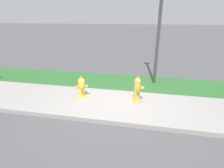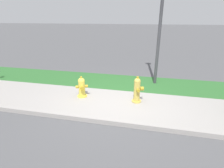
# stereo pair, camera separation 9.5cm
# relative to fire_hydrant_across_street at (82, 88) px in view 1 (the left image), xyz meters

# --- Properties ---
(ground_plane) EXTENTS (120.00, 120.00, 0.00)m
(ground_plane) POSITION_rel_fire_hydrant_across_street_xyz_m (1.14, -0.23, -0.32)
(ground_plane) COLOR #515154
(sidewalk_pavement) EXTENTS (18.00, 1.92, 0.01)m
(sidewalk_pavement) POSITION_rel_fire_hydrant_across_street_xyz_m (1.14, -0.23, -0.32)
(sidewalk_pavement) COLOR #9E9993
(sidewalk_pavement) RESTS_ON ground
(grass_verge) EXTENTS (18.00, 1.73, 0.01)m
(grass_verge) POSITION_rel_fire_hydrant_across_street_xyz_m (1.14, 1.59, -0.32)
(grass_verge) COLOR #2D662D
(grass_verge) RESTS_ON ground
(street_curb) EXTENTS (18.00, 0.16, 0.12)m
(street_curb) POSITION_rel_fire_hydrant_across_street_xyz_m (1.14, -1.28, -0.26)
(street_curb) COLOR #9E9993
(street_curb) RESTS_ON ground
(fire_hydrant_across_street) EXTENTS (0.38, 0.36, 0.68)m
(fire_hydrant_across_street) POSITION_rel_fire_hydrant_across_street_xyz_m (0.00, 0.00, 0.00)
(fire_hydrant_across_street) COLOR yellow
(fire_hydrant_across_street) RESTS_ON ground
(fire_hydrant_near_corner) EXTENTS (0.34, 0.37, 0.80)m
(fire_hydrant_near_corner) POSITION_rel_fire_hydrant_across_street_xyz_m (1.73, 0.01, 0.06)
(fire_hydrant_near_corner) COLOR gold
(fire_hydrant_near_corner) RESTS_ON ground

